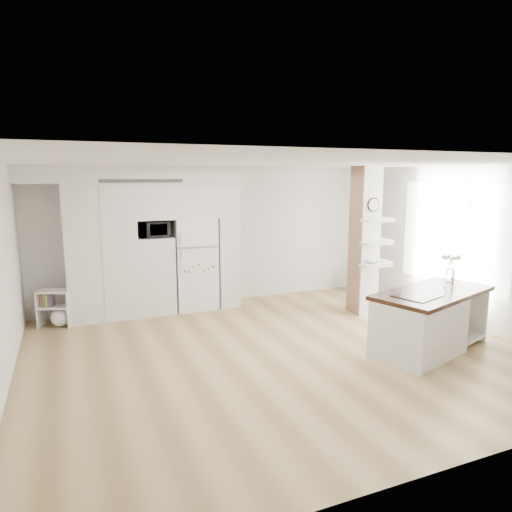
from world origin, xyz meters
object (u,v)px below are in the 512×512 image
at_px(kitchen_island, 423,322).
at_px(floor_plant_a, 422,321).
at_px(bookshelf, 57,310).
at_px(refrigerator, 194,263).

distance_m(kitchen_island, floor_plant_a, 0.76).
bearing_deg(floor_plant_a, bookshelf, 152.62).
xyz_separation_m(kitchen_island, bookshelf, (-4.87, 3.31, -0.18)).
bearing_deg(kitchen_island, bookshelf, 127.62).
bearing_deg(floor_plant_a, refrigerator, 134.41).
bearing_deg(kitchen_island, refrigerator, 106.43).
xyz_separation_m(refrigerator, bookshelf, (-2.45, -0.19, -0.60)).
distance_m(kitchen_island, bookshelf, 5.89).
bearing_deg(kitchen_island, floor_plant_a, 29.35).
distance_m(bookshelf, floor_plant_a, 6.04).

